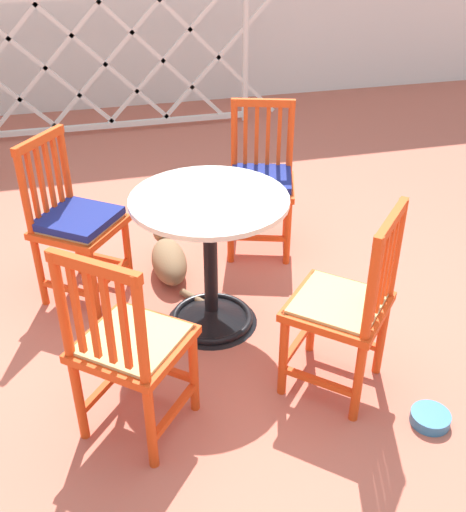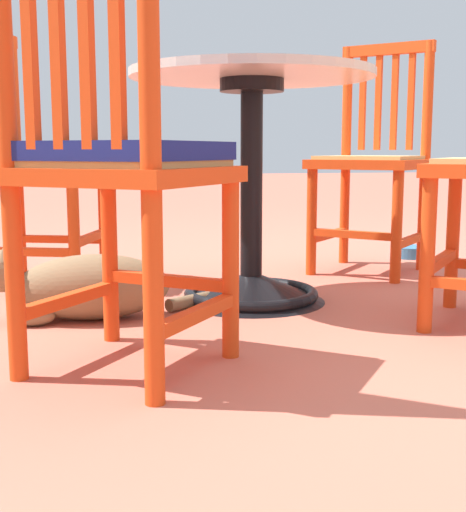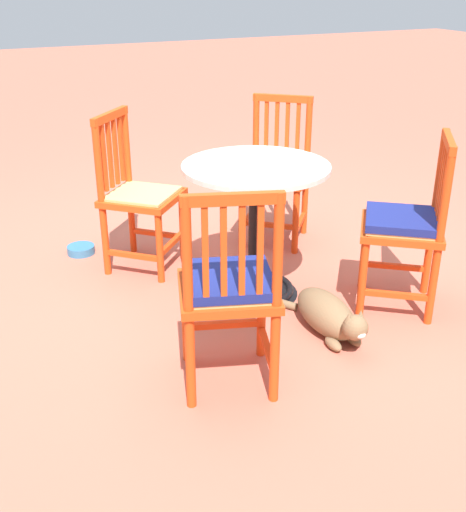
% 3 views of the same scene
% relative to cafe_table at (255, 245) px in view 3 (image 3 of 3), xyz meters
% --- Properties ---
extents(ground_plane, '(24.00, 24.00, 0.00)m').
position_rel_cafe_table_xyz_m(ground_plane, '(0.05, -0.23, -0.28)').
color(ground_plane, '#BC604C').
extents(cafe_table, '(0.76, 0.76, 0.73)m').
position_rel_cafe_table_xyz_m(cafe_table, '(0.00, 0.00, 0.00)').
color(cafe_table, black).
rests_on(cafe_table, ground_plane).
extents(orange_chair_facing_out, '(0.50, 0.50, 0.91)m').
position_rel_cafe_table_xyz_m(orange_chair_facing_out, '(0.47, 0.69, 0.16)').
color(orange_chair_facing_out, '#D64214').
rests_on(orange_chair_facing_out, ground_plane).
extents(orange_chair_near_fence, '(0.56, 0.56, 0.91)m').
position_rel_cafe_table_xyz_m(orange_chair_near_fence, '(-0.63, 0.44, 0.16)').
color(orange_chair_near_fence, '#D64214').
rests_on(orange_chair_near_fence, ground_plane).
extents(orange_chair_by_planter, '(0.56, 0.56, 0.91)m').
position_rel_cafe_table_xyz_m(orange_chair_by_planter, '(-0.47, -0.63, 0.15)').
color(orange_chair_by_planter, '#D64214').
rests_on(orange_chair_by_planter, ground_plane).
extents(orange_chair_at_corner, '(0.57, 0.57, 0.91)m').
position_rel_cafe_table_xyz_m(orange_chair_at_corner, '(0.45, -0.60, 0.15)').
color(orange_chair_at_corner, '#D64214').
rests_on(orange_chair_at_corner, ground_plane).
extents(tabby_cat, '(0.28, 0.73, 0.23)m').
position_rel_cafe_table_xyz_m(tabby_cat, '(-0.14, 0.54, -0.19)').
color(tabby_cat, brown).
rests_on(tabby_cat, ground_plane).
extents(pet_water_bowl, '(0.17, 0.17, 0.05)m').
position_rel_cafe_table_xyz_m(pet_water_bowl, '(0.75, -0.92, -0.26)').
color(pet_water_bowl, teal).
rests_on(pet_water_bowl, ground_plane).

